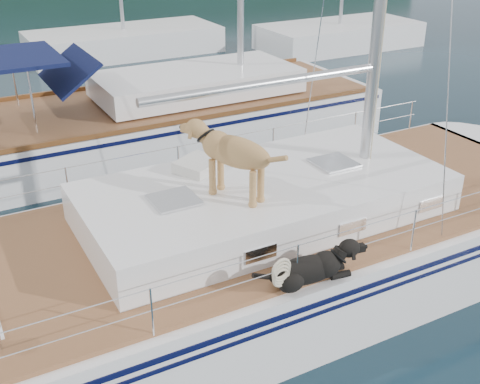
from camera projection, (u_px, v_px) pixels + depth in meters
ground at (217, 300)px, 8.98m from camera, size 120.00×120.00×0.00m
main_sailboat at (222, 260)px, 8.71m from camera, size 12.00×3.88×14.01m
neighbor_sailboat at (156, 121)px, 14.34m from camera, size 11.00×3.50×13.30m
bg_boat_center at (124, 42)px, 23.14m from camera, size 7.20×3.00×11.65m
bg_boat_east at (339, 36)px, 24.20m from camera, size 6.40×3.00×11.65m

